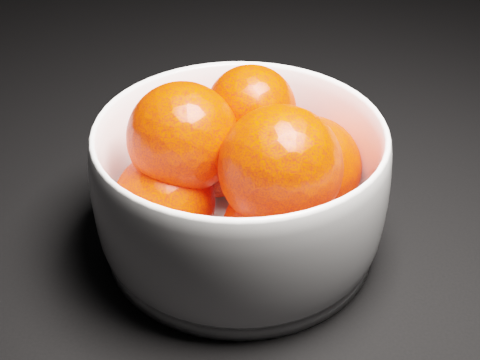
# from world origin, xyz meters

# --- Properties ---
(ground) EXTENTS (3.00, 3.00, 0.00)m
(ground) POSITION_xyz_m (0.00, 0.00, 0.00)
(ground) COLOR black
(ground) RESTS_ON ground
(bowl) EXTENTS (0.21, 0.21, 0.10)m
(bowl) POSITION_xyz_m (0.25, -0.25, 0.05)
(bowl) COLOR white
(bowl) RESTS_ON ground
(orange_pile) EXTENTS (0.18, 0.17, 0.12)m
(orange_pile) POSITION_xyz_m (0.25, -0.25, 0.07)
(orange_pile) COLOR #FF1E00
(orange_pile) RESTS_ON bowl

